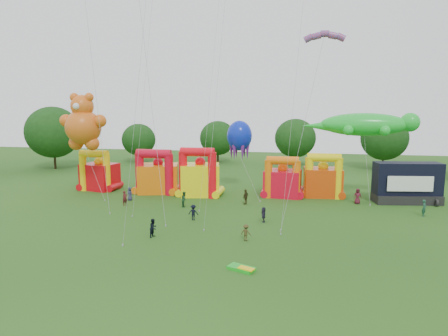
% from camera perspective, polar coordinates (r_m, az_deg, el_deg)
% --- Properties ---
extents(ground, '(160.00, 160.00, 0.00)m').
position_cam_1_polar(ground, '(29.87, -7.70, -15.04)').
color(ground, '#204B15').
rests_on(ground, ground).
extents(tree_ring, '(124.57, 126.68, 12.07)m').
position_cam_1_polar(tree_ring, '(28.91, -9.81, -2.85)').
color(tree_ring, '#352314').
rests_on(tree_ring, ground).
extents(bouncy_castle_0, '(5.42, 4.74, 5.95)m').
position_cam_1_polar(bouncy_castle_0, '(60.87, -17.45, -0.85)').
color(bouncy_castle_0, red).
rests_on(bouncy_castle_0, ground).
extents(bouncy_castle_1, '(6.36, 5.58, 6.28)m').
position_cam_1_polar(bouncy_castle_1, '(56.83, -9.47, -1.11)').
color(bouncy_castle_1, orange).
rests_on(bouncy_castle_1, ground).
extents(bouncy_castle_2, '(5.86, 5.09, 6.70)m').
position_cam_1_polar(bouncy_castle_2, '(54.21, -3.48, -1.31)').
color(bouncy_castle_2, '#FAEA0D').
rests_on(bouncy_castle_2, ground).
extents(bouncy_castle_3, '(5.06, 4.23, 5.60)m').
position_cam_1_polar(bouncy_castle_3, '(54.17, 8.35, -1.83)').
color(bouncy_castle_3, red).
rests_on(bouncy_castle_3, ground).
extents(bouncy_castle_4, '(5.13, 4.24, 5.99)m').
position_cam_1_polar(bouncy_castle_4, '(55.29, 13.93, -1.63)').
color(bouncy_castle_4, '#D23F0B').
rests_on(bouncy_castle_4, ground).
extents(stage_trailer, '(8.34, 4.10, 5.15)m').
position_cam_1_polar(stage_trailer, '(55.17, 24.68, -2.00)').
color(stage_trailer, black).
rests_on(stage_trailer, ground).
extents(teddy_bear_kite, '(6.92, 4.62, 13.89)m').
position_cam_1_polar(teddy_bear_kite, '(55.51, -19.11, 4.20)').
color(teddy_bear_kite, orange).
rests_on(teddy_bear_kite, ground).
extents(gecko_kite, '(14.45, 6.10, 11.36)m').
position_cam_1_polar(gecko_kite, '(54.21, 19.48, 4.95)').
color(gecko_kite, green).
rests_on(gecko_kite, ground).
extents(octopus_kite, '(5.76, 9.50, 10.13)m').
position_cam_1_polar(octopus_kite, '(55.48, 3.18, 0.46)').
color(octopus_kite, '#0C24BD').
rests_on(octopus_kite, ground).
extents(parafoil_kites, '(31.95, 8.92, 29.73)m').
position_cam_1_polar(parafoil_kites, '(43.97, -8.41, 9.92)').
color(parafoil_kites, red).
rests_on(parafoil_kites, ground).
extents(diamond_kites, '(18.98, 19.16, 34.87)m').
position_cam_1_polar(diamond_kites, '(42.08, -3.31, 14.53)').
color(diamond_kites, red).
rests_on(diamond_kites, ground).
extents(folded_kite_bundle, '(2.23, 1.70, 0.31)m').
position_cam_1_polar(folded_kite_bundle, '(30.53, 2.57, -14.13)').
color(folded_kite_bundle, green).
rests_on(folded_kite_bundle, ground).
extents(spectator_0, '(1.00, 0.84, 1.75)m').
position_cam_1_polar(spectator_0, '(53.02, -13.31, -3.60)').
color(spectator_0, '#2C2B48').
rests_on(spectator_0, ground).
extents(spectator_1, '(0.74, 0.79, 1.81)m').
position_cam_1_polar(spectator_1, '(50.46, -13.98, -4.22)').
color(spectator_1, '#4D1619').
rests_on(spectator_1, ground).
extents(spectator_2, '(0.81, 0.99, 1.88)m').
position_cam_1_polar(spectator_2, '(48.54, -5.67, -4.47)').
color(spectator_2, '#1C4728').
rests_on(spectator_2, ground).
extents(spectator_3, '(1.10, 0.64, 1.68)m').
position_cam_1_polar(spectator_3, '(42.93, -4.40, -6.35)').
color(spectator_3, black).
rests_on(spectator_3, ground).
extents(spectator_4, '(0.87, 1.22, 1.92)m').
position_cam_1_polar(spectator_4, '(49.60, 3.12, -4.13)').
color(spectator_4, '#3E3818').
rests_on(spectator_4, ground).
extents(spectator_5, '(0.68, 1.54, 1.60)m').
position_cam_1_polar(spectator_5, '(42.34, 5.66, -6.63)').
color(spectator_5, '#272239').
rests_on(spectator_5, ground).
extents(spectator_6, '(1.01, 0.71, 1.95)m').
position_cam_1_polar(spectator_6, '(52.48, 18.55, -3.84)').
color(spectator_6, '#521724').
rests_on(spectator_6, ground).
extents(spectator_7, '(0.72, 0.81, 1.87)m').
position_cam_1_polar(spectator_7, '(49.46, 26.69, -5.13)').
color(spectator_7, '#1D4935').
rests_on(spectator_7, ground).
extents(spectator_8, '(0.83, 0.97, 1.75)m').
position_cam_1_polar(spectator_8, '(37.99, -10.05, -8.43)').
color(spectator_8, black).
rests_on(spectator_8, ground).
extents(spectator_9, '(1.11, 0.83, 1.53)m').
position_cam_1_polar(spectator_9, '(36.51, 3.15, -9.19)').
color(spectator_9, '#3E3819').
rests_on(spectator_9, ground).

